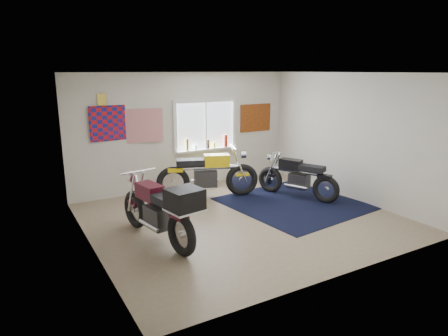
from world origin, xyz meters
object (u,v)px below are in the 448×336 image
yellow_triumph (207,175)px  maroon_tourer (161,210)px  navy_rug (293,203)px  black_chrome_bike (298,178)px

yellow_triumph → maroon_tourer: size_ratio=1.00×
navy_rug → black_chrome_bike: black_chrome_bike is taller
yellow_triumph → black_chrome_bike: size_ratio=1.19×
yellow_triumph → black_chrome_bike: (1.71, -1.00, -0.06)m
black_chrome_bike → maroon_tourer: (-3.47, -0.81, 0.13)m
yellow_triumph → navy_rug: bearing=-23.1°
navy_rug → yellow_triumph: yellow_triumph is taller
navy_rug → yellow_triumph: (-1.37, 1.30, 0.49)m
black_chrome_bike → yellow_triumph: bearing=35.0°
navy_rug → black_chrome_bike: bearing=41.8°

